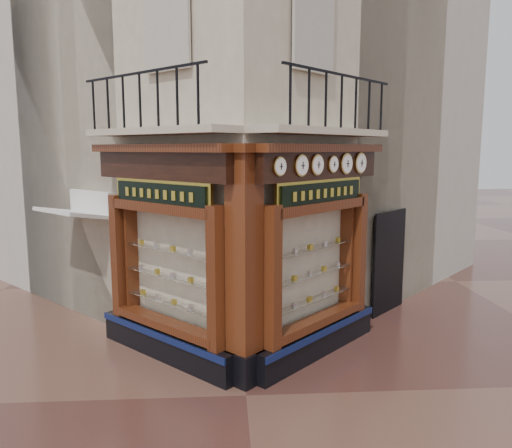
{
  "coord_description": "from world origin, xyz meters",
  "views": [
    {
      "loc": [
        -0.32,
        -7.45,
        3.89
      ],
      "look_at": [
        0.29,
        2.0,
        2.47
      ],
      "focal_mm": 35.0,
      "sensor_mm": 36.0,
      "label": 1
    }
  ],
  "objects": [
    {
      "name": "ground",
      "position": [
        0.0,
        0.0,
        0.0
      ],
      "size": [
        80.0,
        80.0,
        0.0
      ],
      "primitive_type": "plane",
      "color": "#442620",
      "rests_on": "ground"
    },
    {
      "name": "clock_e",
      "position": [
        1.99,
        1.88,
        3.62
      ],
      "size": [
        0.32,
        0.32,
        0.4
      ],
      "rotation": [
        0.0,
        0.0,
        0.79
      ],
      "color": "#AB8139",
      "rests_on": "ground"
    },
    {
      "name": "main_building",
      "position": [
        0.0,
        6.16,
        6.0
      ],
      "size": [
        11.31,
        11.31,
        12.0
      ],
      "primitive_type": "cube",
      "rotation": [
        0.0,
        0.0,
        0.79
      ],
      "color": "beige",
      "rests_on": "ground"
    },
    {
      "name": "neighbour_left",
      "position": [
        -2.47,
        8.63,
        5.5
      ],
      "size": [
        11.31,
        11.31,
        11.0
      ],
      "primitive_type": "cube",
      "rotation": [
        0.0,
        0.0,
        0.79
      ],
      "color": "#B8B0A0",
      "rests_on": "ground"
    },
    {
      "name": "signboard_right",
      "position": [
        1.46,
        1.51,
        3.1
      ],
      "size": [
        1.91,
        1.91,
        0.51
      ],
      "rotation": [
        0.0,
        0.0,
        0.79
      ],
      "color": "gold",
      "rests_on": "ground"
    },
    {
      "name": "clock_d",
      "position": [
        1.66,
        1.56,
        3.62
      ],
      "size": [
        0.25,
        0.25,
        0.31
      ],
      "rotation": [
        0.0,
        0.0,
        0.79
      ],
      "color": "#AB8139",
      "rests_on": "ground"
    },
    {
      "name": "balcony",
      "position": [
        0.0,
        1.49,
        4.22
      ],
      "size": [
        5.94,
        2.97,
        1.03
      ],
      "color": "beige",
      "rests_on": "ground"
    },
    {
      "name": "shopfront_left",
      "position": [
        -1.41,
        1.57,
        1.98
      ],
      "size": [
        2.86,
        2.86,
        3.98
      ],
      "rotation": [
        0.0,
        0.0,
        2.36
      ],
      "color": "black",
      "rests_on": "ground"
    },
    {
      "name": "corner_pilaster",
      "position": [
        0.0,
        0.5,
        1.95
      ],
      "size": [
        0.85,
        0.85,
        3.98
      ],
      "rotation": [
        0.0,
        0.0,
        0.79
      ],
      "color": "black",
      "rests_on": "ground"
    },
    {
      "name": "clock_f",
      "position": [
        2.36,
        2.26,
        3.62
      ],
      "size": [
        0.33,
        0.33,
        0.41
      ],
      "rotation": [
        0.0,
        0.0,
        0.79
      ],
      "color": "#AB8139",
      "rests_on": "ground"
    },
    {
      "name": "shopfront_right",
      "position": [
        1.41,
        1.57,
        1.98
      ],
      "size": [
        2.86,
        2.86,
        3.98
      ],
      "rotation": [
        0.0,
        0.0,
        0.79
      ],
      "color": "black",
      "rests_on": "ground"
    },
    {
      "name": "clock_c",
      "position": [
        1.3,
        1.2,
        3.62
      ],
      "size": [
        0.29,
        0.29,
        0.37
      ],
      "rotation": [
        0.0,
        0.0,
        0.79
      ],
      "color": "#AB8139",
      "rests_on": "ground"
    },
    {
      "name": "clock_b",
      "position": [
        0.98,
        0.87,
        3.62
      ],
      "size": [
        0.3,
        0.3,
        0.37
      ],
      "rotation": [
        0.0,
        0.0,
        0.79
      ],
      "color": "#AB8139",
      "rests_on": "ground"
    },
    {
      "name": "awning",
      "position": [
        -3.59,
        3.38,
        0.0
      ],
      "size": [
        1.81,
        1.81,
        0.25
      ],
      "primitive_type": null,
      "rotation": [
        0.18,
        0.0,
        2.36
      ],
      "color": "silver",
      "rests_on": "ground"
    },
    {
      "name": "neighbour_right",
      "position": [
        2.47,
        8.63,
        5.5
      ],
      "size": [
        11.31,
        11.31,
        11.0
      ],
      "primitive_type": "cube",
      "rotation": [
        0.0,
        0.0,
        0.79
      ],
      "color": "#B8B0A0",
      "rests_on": "ground"
    },
    {
      "name": "signboard_left",
      "position": [
        -1.46,
        1.51,
        3.1
      ],
      "size": [
        1.91,
        1.91,
        0.51
      ],
      "rotation": [
        0.0,
        0.0,
        2.36
      ],
      "color": "gold",
      "rests_on": "ground"
    },
    {
      "name": "clock_a",
      "position": [
        0.56,
        0.46,
        3.62
      ],
      "size": [
        0.25,
        0.25,
        0.31
      ],
      "rotation": [
        0.0,
        0.0,
        0.79
      ],
      "color": "#AB8139",
      "rests_on": "ground"
    }
  ]
}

